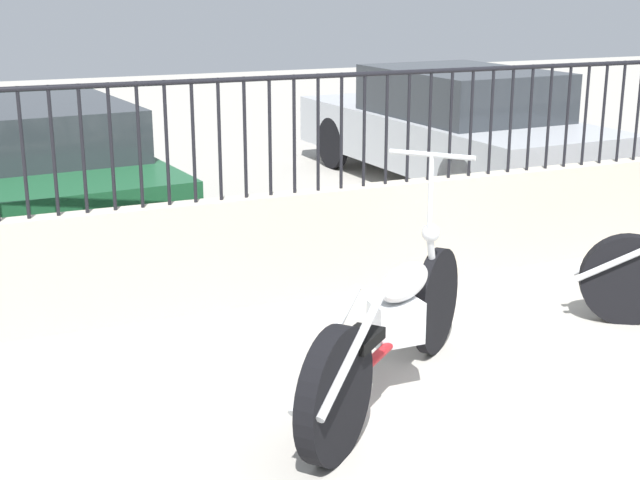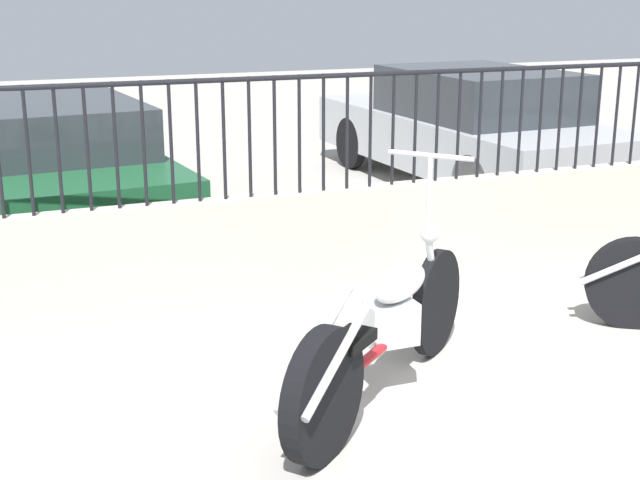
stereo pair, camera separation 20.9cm
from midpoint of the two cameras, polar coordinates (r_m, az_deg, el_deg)
low_wall at (r=6.83m, az=3.26°, el=0.36°), size 10.88×0.18×0.79m
fence_railing at (r=6.64m, az=3.39°, el=8.29°), size 10.88×0.04×0.84m
motorcycle_red at (r=4.85m, az=3.00°, el=-6.08°), size 1.71×1.48×1.31m
car_green at (r=8.54m, az=-19.05°, el=4.34°), size 2.26×4.22×1.24m
car_silver at (r=10.39m, az=7.87°, el=7.21°), size 1.92×4.51×1.34m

